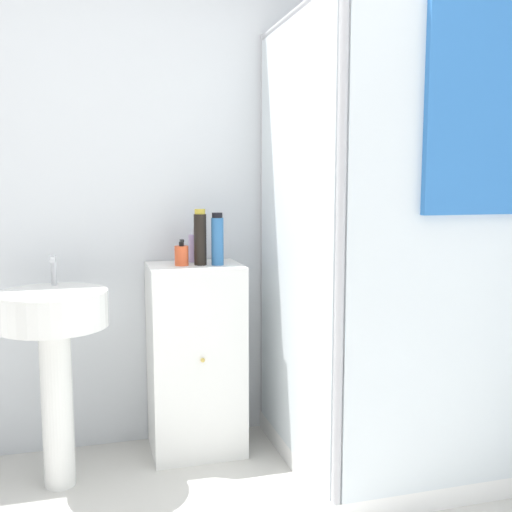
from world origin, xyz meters
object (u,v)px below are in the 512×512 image
shampoo_bottle_tall_black (200,238)px  sink (54,337)px  shampoo_bottle_blue (217,240)px  soap_dispenser (182,255)px  lotion_bottle_white (194,248)px

shampoo_bottle_tall_black → sink: bearing=-166.2°
sink → shampoo_bottle_blue: (0.73, 0.14, 0.38)m
shampoo_bottle_blue → shampoo_bottle_tall_black: bearing=164.1°
sink → soap_dispenser: soap_dispenser is taller
sink → lotion_bottle_white: size_ratio=5.93×
sink → shampoo_bottle_blue: bearing=10.8°
soap_dispenser → shampoo_bottle_blue: bearing=-11.0°
soap_dispenser → shampoo_bottle_tall_black: shampoo_bottle_tall_black is taller
sink → lotion_bottle_white: lotion_bottle_white is taller
sink → soap_dispenser: bearing=16.8°
shampoo_bottle_tall_black → shampoo_bottle_blue: bearing=-15.9°
soap_dispenser → lotion_bottle_white: bearing=54.2°
shampoo_bottle_tall_black → soap_dispenser: bearing=173.4°
soap_dispenser → lotion_bottle_white: size_ratio=0.75×
shampoo_bottle_tall_black → shampoo_bottle_blue: shampoo_bottle_tall_black is taller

